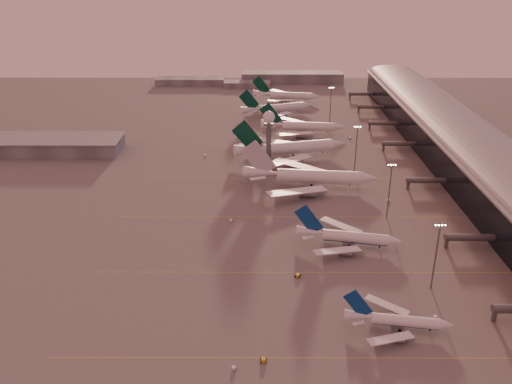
{
  "coord_description": "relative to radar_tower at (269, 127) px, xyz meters",
  "views": [
    {
      "loc": [
        -1.07,
        -155.82,
        103.35
      ],
      "look_at": [
        -1.65,
        60.7,
        9.26
      ],
      "focal_mm": 38.0,
      "sensor_mm": 36.0,
      "label": 1
    }
  ],
  "objects": [
    {
      "name": "hangar",
      "position": [
        -125.0,
        20.0,
        -16.63
      ],
      "size": [
        82.0,
        27.0,
        8.5
      ],
      "color": "#5A5C61",
      "rests_on": "ground"
    },
    {
      "name": "distant_horizon",
      "position": [
        -2.38,
        205.14,
        -17.06
      ],
      "size": [
        165.0,
        37.5,
        9.0
      ],
      "color": "#5A5C61",
      "rests_on": "ground"
    },
    {
      "name": "greentail_c",
      "position": [
        7.87,
        100.65,
        -17.39
      ],
      "size": [
        53.04,
        42.08,
        20.12
      ],
      "color": "silver",
      "rests_on": "ground"
    },
    {
      "name": "greentail_a",
      "position": [
        12.41,
        11.03,
        -16.79
      ],
      "size": [
        63.73,
        50.87,
        23.54
      ],
      "color": "silver",
      "rests_on": "ground"
    },
    {
      "name": "gsv_tug_mid",
      "position": [
        8.21,
        -113.06,
        -20.37
      ],
      "size": [
        4.59,
        3.85,
        1.13
      ],
      "color": "yellow",
      "rests_on": "ground"
    },
    {
      "name": "mast_c",
      "position": [
        45.0,
        -10.0,
        -7.21
      ],
      "size": [
        3.6,
        0.56,
        25.0
      ],
      "color": "#52555A",
      "rests_on": "ground"
    },
    {
      "name": "gsv_truck_c",
      "position": [
        -16.97,
        -69.36,
        -19.88
      ],
      "size": [
        4.86,
        5.13,
        2.1
      ],
      "color": "white",
      "rests_on": "ground"
    },
    {
      "name": "terminal",
      "position": [
        102.88,
        -9.91,
        -10.43
      ],
      "size": [
        57.0,
        362.0,
        23.04
      ],
      "color": "black",
      "rests_on": "ground"
    },
    {
      "name": "gsv_truck_d",
      "position": [
        -35.51,
        13.51,
        -19.82
      ],
      "size": [
        2.33,
        5.6,
        2.22
      ],
      "color": "white",
      "rests_on": "ground"
    },
    {
      "name": "mast_b",
      "position": [
        50.0,
        -65.0,
        -7.21
      ],
      "size": [
        3.6,
        0.56,
        25.0
      ],
      "color": "#52555A",
      "rests_on": "ground"
    },
    {
      "name": "gsv_truck_b",
      "position": [
        34.93,
        -78.28,
        -19.75
      ],
      "size": [
        6.09,
        2.96,
        2.36
      ],
      "color": "yellow",
      "rests_on": "ground"
    },
    {
      "name": "gsv_truck_a",
      "position": [
        -12.04,
        -159.57,
        -19.93
      ],
      "size": [
        5.24,
        3.01,
        2.0
      ],
      "color": "white",
      "rests_on": "ground"
    },
    {
      "name": "radar_tower",
      "position": [
        0.0,
        0.0,
        0.0
      ],
      "size": [
        6.4,
        6.4,
        31.1
      ],
      "color": "#52555A",
      "rests_on": "ground"
    },
    {
      "name": "gsv_tug_near",
      "position": [
        -4.31,
        -156.6,
        -20.36
      ],
      "size": [
        2.53,
        4.06,
        1.14
      ],
      "color": "yellow",
      "rests_on": "ground"
    },
    {
      "name": "gsv_tug_far",
      "position": [
        12.83,
        -23.42,
        -20.42
      ],
      "size": [
        2.45,
        3.75,
        1.02
      ],
      "color": "white",
      "rests_on": "ground"
    },
    {
      "name": "greentail_d",
      "position": [
        16.53,
        140.32,
        -17.56
      ],
      "size": [
        52.47,
        42.05,
        19.18
      ],
      "color": "silver",
      "rests_on": "ground"
    },
    {
      "name": "taxiway_markings",
      "position": [
        25.0,
        -64.0,
        -20.94
      ],
      "size": [
        180.0,
        185.25,
        0.02
      ],
      "color": "gold",
      "rests_on": "ground"
    },
    {
      "name": "mast_d",
      "position": [
        43.0,
        80.0,
        -7.21
      ],
      "size": [
        3.6,
        0.56,
        25.0
      ],
      "color": "#52555A",
      "rests_on": "ground"
    },
    {
      "name": "widebody_white",
      "position": [
        19.45,
        -31.49,
        -16.93
      ],
      "size": [
        65.77,
        52.46,
        23.15
      ],
      "color": "silver",
      "rests_on": "ground"
    },
    {
      "name": "narrowbody_near",
      "position": [
        36.17,
        -142.02,
        -18.37
      ],
      "size": [
        32.52,
        25.78,
        12.76
      ],
      "color": "silver",
      "rests_on": "ground"
    },
    {
      "name": "greentail_b",
      "position": [
        22.71,
        56.39,
        -17.48
      ],
      "size": [
        53.97,
        43.41,
        19.62
      ],
      "color": "silver",
      "rests_on": "ground"
    },
    {
      "name": "mast_a",
      "position": [
        53.0,
        -120.0,
        -7.21
      ],
      "size": [
        3.6,
        0.56,
        25.0
      ],
      "color": "#52555A",
      "rests_on": "ground"
    },
    {
      "name": "narrowbody_mid",
      "position": [
        29.02,
        -90.56,
        -17.68
      ],
      "size": [
        40.97,
        32.38,
        16.17
      ],
      "color": "silver",
      "rests_on": "ground"
    },
    {
      "name": "gsv_tug_hangar",
      "position": [
        51.41,
        44.76,
        -20.48
      ],
      "size": [
        3.75,
        3.27,
        0.92
      ],
      "color": "white",
      "rests_on": "ground"
    },
    {
      "name": "gsv_catering_a",
      "position": [
        49.5,
        -136.92,
        -18.83
      ],
      "size": [
        5.22,
        2.58,
        4.23
      ],
      "color": "white",
      "rests_on": "ground"
    },
    {
      "name": "gsv_catering_b",
      "position": [
        54.37,
        -49.06,
        -18.67
      ],
      "size": [
        5.66,
        2.86,
        4.57
      ],
      "color": "white",
      "rests_on": "ground"
    },
    {
      "name": "ground",
      "position": [
        -5.0,
        -120.0,
        -20.95
      ],
      "size": [
        700.0,
        700.0,
        0.0
      ],
      "primitive_type": "plane",
      "color": "#605D5D",
      "rests_on": "ground"
    }
  ]
}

